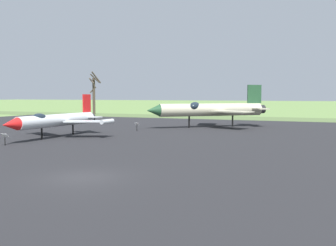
{
  "coord_description": "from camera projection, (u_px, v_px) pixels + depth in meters",
  "views": [
    {
      "loc": [
        11.94,
        -16.59,
        4.4
      ],
      "look_at": [
        -3.1,
        18.97,
        1.59
      ],
      "focal_mm": 40.55,
      "sensor_mm": 36.0,
      "label": 1
    }
  ],
  "objects": [
    {
      "name": "jet_fighter_rear_left",
      "position": [
        56.0,
        120.0,
        39.02
      ],
      "size": [
        10.48,
        13.4,
        4.53
      ],
      "color": "silver",
      "rests_on": "ground"
    },
    {
      "name": "ground_plane",
      "position": [
        83.0,
        178.0,
        20.19
      ],
      "size": [
        600.0,
        600.0,
        0.0
      ],
      "primitive_type": "plane",
      "color": "#607F42"
    },
    {
      "name": "bare_tree_far_left",
      "position": [
        94.0,
        93.0,
        86.99
      ],
      "size": [
        2.76,
        2.74,
        9.82
      ],
      "color": "#42382D",
      "rests_on": "ground"
    },
    {
      "name": "grass_verge_strip",
      "position": [
        259.0,
        119.0,
        71.53
      ],
      "size": [
        159.54,
        12.0,
        0.06
      ],
      "primitive_type": "cube",
      "color": "#4E6337",
      "rests_on": "ground"
    },
    {
      "name": "jet_fighter_front_left",
      "position": [
        210.0,
        109.0,
        51.75
      ],
      "size": [
        14.83,
        13.55,
        5.9
      ],
      "color": "#B7B293",
      "rests_on": "ground"
    },
    {
      "name": "info_placard_front_left",
      "position": [
        137.0,
        126.0,
        46.59
      ],
      "size": [
        0.47,
        0.21,
        1.05
      ],
      "color": "black",
      "rests_on": "ground"
    },
    {
      "name": "asphalt_apron",
      "position": [
        196.0,
        140.0,
        37.38
      ],
      "size": [
        99.54,
        62.36,
        0.05
      ],
      "primitive_type": "cube",
      "color": "black",
      "rests_on": "ground"
    },
    {
      "name": "info_placard_rear_left",
      "position": [
        5.0,
        138.0,
        33.03
      ],
      "size": [
        0.67,
        0.35,
        1.08
      ],
      "color": "black",
      "rests_on": "ground"
    }
  ]
}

